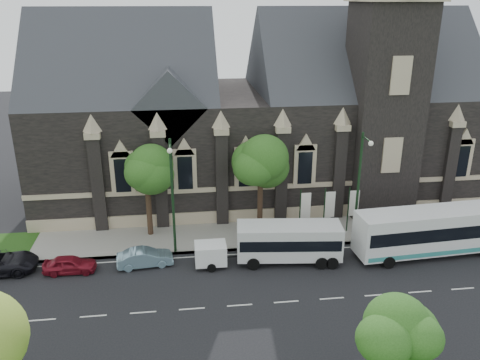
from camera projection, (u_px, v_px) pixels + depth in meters
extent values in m
plane|color=black|center=(240.00, 305.00, 30.76)|extent=(160.00, 160.00, 0.00)
cube|color=gray|center=(225.00, 236.00, 39.56)|extent=(80.00, 5.00, 0.15)
cube|color=black|center=(256.00, 142.00, 47.58)|extent=(40.00, 15.00, 10.00)
cube|color=#2C2E33|center=(126.00, 93.00, 44.42)|extent=(16.00, 15.00, 15.00)
cube|color=#2C2E33|center=(359.00, 88.00, 46.99)|extent=(20.00, 15.00, 15.00)
cube|color=#2C2E33|center=(170.00, 102.00, 40.71)|extent=(6.00, 6.00, 6.00)
cube|color=black|center=(382.00, 112.00, 41.77)|extent=(5.50, 5.50, 18.00)
cube|color=tan|center=(269.00, 187.00, 41.21)|extent=(40.00, 0.22, 0.40)
cube|color=tan|center=(268.00, 215.00, 42.12)|extent=(40.00, 0.25, 1.20)
cube|color=black|center=(246.00, 170.00, 40.28)|extent=(1.20, 0.12, 2.80)
sphere|color=#255219|center=(405.00, 337.00, 21.06)|extent=(3.20, 3.20, 3.20)
sphere|color=#255219|center=(413.00, 315.00, 21.47)|extent=(2.40, 2.40, 2.40)
cylinder|color=black|center=(260.00, 207.00, 40.16)|extent=(0.44, 0.44, 3.96)
sphere|color=#255219|center=(261.00, 165.00, 38.88)|extent=(3.84, 3.84, 3.84)
sphere|color=#255219|center=(268.00, 154.00, 39.38)|extent=(2.88, 2.88, 2.88)
cylinder|color=black|center=(149.00, 213.00, 39.12)|extent=(0.44, 0.44, 3.96)
sphere|color=#255219|center=(146.00, 171.00, 37.85)|extent=(3.68, 3.68, 3.68)
sphere|color=#255219|center=(155.00, 159.00, 38.33)|extent=(2.76, 2.76, 2.76)
cylinder|color=black|center=(358.00, 189.00, 37.12)|extent=(0.20, 0.20, 9.00)
cylinder|color=black|center=(367.00, 139.00, 34.90)|extent=(0.10, 1.60, 0.10)
sphere|color=silver|center=(371.00, 143.00, 34.20)|extent=(0.36, 0.36, 0.36)
cylinder|color=black|center=(173.00, 198.00, 35.49)|extent=(0.20, 0.20, 9.00)
cylinder|color=black|center=(170.00, 146.00, 33.27)|extent=(0.10, 1.60, 0.10)
sphere|color=silver|center=(170.00, 151.00, 32.56)|extent=(0.36, 0.36, 0.36)
cylinder|color=black|center=(300.00, 213.00, 39.11)|extent=(0.10, 0.10, 4.00)
cube|color=white|center=(306.00, 206.00, 38.96)|extent=(0.80, 0.04, 2.20)
cylinder|color=black|center=(324.00, 212.00, 39.35)|extent=(0.10, 0.10, 4.00)
cube|color=white|center=(330.00, 204.00, 39.19)|extent=(0.80, 0.04, 2.20)
cylinder|color=black|center=(348.00, 210.00, 39.58)|extent=(0.10, 0.10, 4.00)
cube|color=white|center=(354.00, 203.00, 39.42)|extent=(0.80, 0.04, 2.20)
cube|color=silver|center=(437.00, 230.00, 36.24)|extent=(12.48, 3.40, 3.15)
cube|color=black|center=(437.00, 227.00, 36.17)|extent=(11.99, 3.40, 1.01)
cube|color=teal|center=(434.00, 245.00, 36.69)|extent=(11.99, 3.39, 0.35)
cylinder|color=black|center=(389.00, 262.00, 34.84)|extent=(0.92, 0.34, 0.90)
cylinder|color=black|center=(373.00, 246.00, 37.20)|extent=(0.92, 0.34, 0.90)
cylinder|color=black|center=(467.00, 236.00, 38.64)|extent=(0.92, 0.34, 0.90)
cube|color=silver|center=(289.00, 240.00, 35.37)|extent=(7.72, 3.14, 2.45)
cube|color=black|center=(289.00, 239.00, 35.33)|extent=(7.42, 3.14, 0.81)
cylinder|color=black|center=(253.00, 264.00, 34.65)|extent=(0.92, 0.37, 0.90)
cylinder|color=black|center=(252.00, 248.00, 36.86)|extent=(0.92, 0.37, 0.90)
cylinder|color=black|center=(322.00, 263.00, 34.74)|extent=(0.92, 0.37, 0.90)
cylinder|color=black|center=(316.00, 247.00, 36.95)|extent=(0.92, 0.37, 0.90)
cylinder|color=black|center=(332.00, 263.00, 34.75)|extent=(0.92, 0.37, 0.90)
cylinder|color=black|center=(326.00, 247.00, 36.96)|extent=(0.92, 0.37, 0.90)
cube|color=white|center=(211.00, 253.00, 34.95)|extent=(2.24, 1.68, 1.45)
cylinder|color=black|center=(212.00, 268.00, 34.42)|extent=(0.63, 0.22, 0.63)
cylinder|color=black|center=(210.00, 256.00, 35.98)|extent=(0.63, 0.22, 0.63)
cylinder|color=black|center=(231.00, 257.00, 35.26)|extent=(1.34, 0.08, 0.08)
imported|color=#7DA3B5|center=(145.00, 258.00, 35.08)|extent=(4.10, 1.80, 1.31)
imported|color=maroon|center=(70.00, 264.00, 34.26)|extent=(3.65, 1.52, 1.24)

